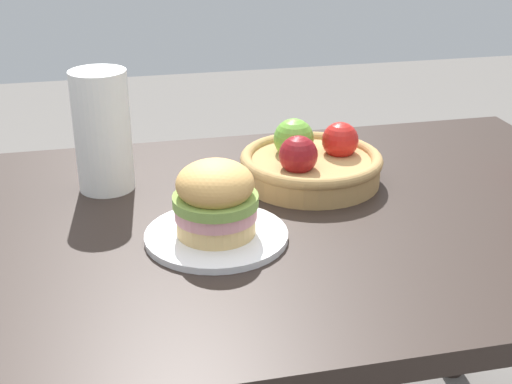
{
  "coord_description": "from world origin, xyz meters",
  "views": [
    {
      "loc": [
        -0.31,
        -1.13,
        1.31
      ],
      "look_at": [
        -0.05,
        -0.02,
        0.81
      ],
      "focal_mm": 49.13,
      "sensor_mm": 36.0,
      "label": 1
    }
  ],
  "objects_px": {
    "fruit_basket": "(311,162)",
    "plate": "(216,236)",
    "paper_towel_roll": "(103,131)",
    "sandwich": "(215,199)"
  },
  "relations": [
    {
      "from": "plate",
      "to": "paper_towel_roll",
      "type": "distance_m",
      "value": 0.34
    },
    {
      "from": "plate",
      "to": "sandwich",
      "type": "bearing_deg",
      "value": 0.0
    },
    {
      "from": "plate",
      "to": "fruit_basket",
      "type": "distance_m",
      "value": 0.31
    },
    {
      "from": "sandwich",
      "to": "fruit_basket",
      "type": "distance_m",
      "value": 0.31
    },
    {
      "from": "plate",
      "to": "sandwich",
      "type": "xyz_separation_m",
      "value": [
        0.0,
        0.0,
        0.07
      ]
    },
    {
      "from": "plate",
      "to": "fruit_basket",
      "type": "relative_size",
      "value": 0.85
    },
    {
      "from": "fruit_basket",
      "to": "paper_towel_roll",
      "type": "distance_m",
      "value": 0.42
    },
    {
      "from": "fruit_basket",
      "to": "plate",
      "type": "bearing_deg",
      "value": -138.03
    },
    {
      "from": "fruit_basket",
      "to": "paper_towel_roll",
      "type": "height_order",
      "value": "paper_towel_roll"
    },
    {
      "from": "plate",
      "to": "sandwich",
      "type": "relative_size",
      "value": 1.7
    }
  ]
}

